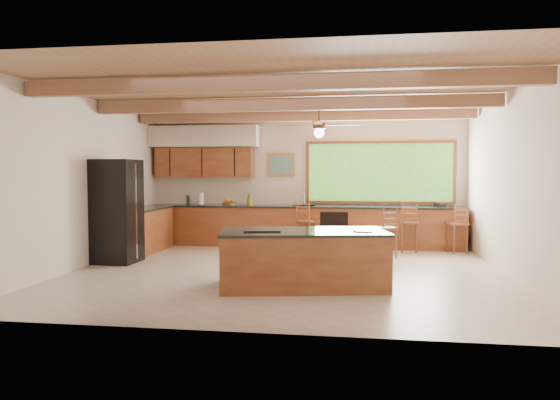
# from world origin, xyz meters

# --- Properties ---
(ground) EXTENTS (7.20, 7.20, 0.00)m
(ground) POSITION_xyz_m (0.00, 0.00, 0.00)
(ground) COLOR beige
(ground) RESTS_ON ground
(room_shell) EXTENTS (7.27, 6.54, 3.02)m
(room_shell) POSITION_xyz_m (-0.17, 0.65, 2.21)
(room_shell) COLOR beige
(room_shell) RESTS_ON ground
(counter_run) EXTENTS (7.12, 3.10, 1.24)m
(counter_run) POSITION_xyz_m (-0.82, 2.52, 0.46)
(counter_run) COLOR brown
(counter_run) RESTS_ON ground
(island) EXTENTS (2.53, 1.51, 0.85)m
(island) POSITION_xyz_m (0.38, -1.11, 0.42)
(island) COLOR brown
(island) RESTS_ON ground
(refrigerator) EXTENTS (0.76, 0.74, 1.90)m
(refrigerator) POSITION_xyz_m (-3.22, 0.40, 0.95)
(refrigerator) COLOR black
(refrigerator) RESTS_ON ground
(bar_stool_a) EXTENTS (0.47, 0.47, 1.03)m
(bar_stool_a) POSITION_xyz_m (0.10, 2.40, 0.61)
(bar_stool_a) COLOR brown
(bar_stool_a) RESTS_ON ground
(bar_stool_b) EXTENTS (0.45, 0.45, 0.98)m
(bar_stool_b) POSITION_xyz_m (1.75, 1.55, 0.58)
(bar_stool_b) COLOR brown
(bar_stool_b) RESTS_ON ground
(bar_stool_c) EXTENTS (0.41, 0.41, 1.01)m
(bar_stool_c) POSITION_xyz_m (2.28, 2.40, 0.60)
(bar_stool_c) COLOR brown
(bar_stool_c) RESTS_ON ground
(bar_stool_d) EXTENTS (0.45, 0.45, 1.01)m
(bar_stool_d) POSITION_xyz_m (3.24, 2.37, 0.60)
(bar_stool_d) COLOR brown
(bar_stool_d) RESTS_ON ground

